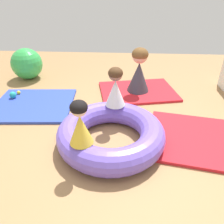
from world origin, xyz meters
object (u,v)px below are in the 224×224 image
child_in_white (115,87)px  play_ball_yellow (19,92)px  child_in_yellow (80,123)px  exercise_ball_large (27,64)px  inflatable_cushion (111,134)px  play_ball_teal (13,95)px  adult_seated (139,71)px

child_in_white → play_ball_yellow: size_ratio=8.43×
child_in_yellow → play_ball_yellow: (-1.40, 1.54, -0.46)m
child_in_yellow → exercise_ball_large: (-1.54, 2.36, -0.22)m
exercise_ball_large → play_ball_yellow: bearing=-80.1°
inflatable_cushion → child_in_yellow: (-0.27, -0.36, 0.38)m
child_in_white → play_ball_teal: child_in_white is taller
inflatable_cushion → exercise_ball_large: 2.70m
child_in_white → play_ball_yellow: child_in_white is taller
child_in_yellow → play_ball_teal: (-1.42, 1.39, -0.43)m
adult_seated → play_ball_yellow: (-2.05, -0.28, -0.34)m
inflatable_cushion → play_ball_teal: bearing=148.6°
play_ball_teal → play_ball_yellow: bearing=79.7°
play_ball_yellow → child_in_white: bearing=-23.3°
inflatable_cushion → adult_seated: (0.38, 1.46, 0.26)m
play_ball_yellow → child_in_yellow: bearing=-47.9°
child_in_yellow → play_ball_yellow: 2.13m
play_ball_teal → exercise_ball_large: 0.99m
inflatable_cushion → child_in_yellow: child_in_yellow is taller
child_in_white → play_ball_teal: 1.87m
inflatable_cushion → exercise_ball_large: (-1.81, 2.00, 0.15)m
child_in_yellow → adult_seated: adult_seated is taller
inflatable_cushion → child_in_white: 0.60m
child_in_yellow → inflatable_cushion: bearing=-66.5°
inflatable_cushion → play_ball_teal: size_ratio=11.75×
child_in_white → adult_seated: bearing=47.7°
play_ball_teal → child_in_yellow: bearing=-44.4°
adult_seated → exercise_ball_large: size_ratio=1.25×
play_ball_teal → exercise_ball_large: bearing=96.8°
play_ball_yellow → play_ball_teal: play_ball_teal is taller
child_in_yellow → exercise_ball_large: size_ratio=0.79×
inflatable_cushion → play_ball_yellow: size_ratio=21.05×
child_in_yellow → exercise_ball_large: child_in_yellow is taller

